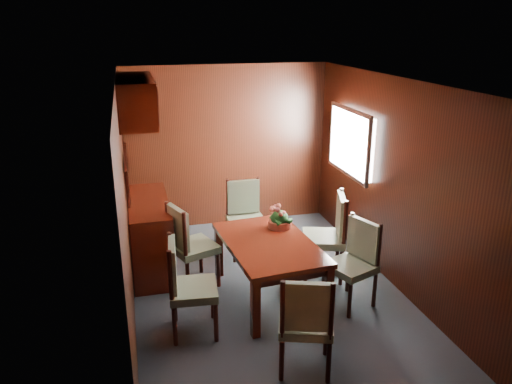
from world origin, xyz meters
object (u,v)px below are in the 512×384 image
object	(u,v)px
chair_left_near	(185,282)
chair_head	(306,320)
dining_table	(269,250)
flower_centerpiece	(280,216)
chair_right_near	(355,258)
sideboard	(150,235)

from	to	relation	value
chair_left_near	chair_head	xyz separation A→B (m)	(0.93, -0.88, -0.01)
chair_left_near	chair_head	size ratio (longest dim) A/B	1.03
dining_table	flower_centerpiece	xyz separation A→B (m)	(0.23, 0.36, 0.24)
dining_table	flower_centerpiece	distance (m)	0.49
chair_head	flower_centerpiece	size ratio (longest dim) A/B	3.34
chair_right_near	chair_left_near	bearing A→B (deg)	71.99
chair_head	flower_centerpiece	bearing A→B (deg)	99.35
sideboard	chair_right_near	size ratio (longest dim) A/B	1.44
chair_left_near	flower_centerpiece	world-z (taller)	chair_left_near
sideboard	chair_head	world-z (taller)	chair_head
chair_head	flower_centerpiece	world-z (taller)	chair_head
flower_centerpiece	sideboard	bearing A→B (deg)	154.66
chair_left_near	chair_head	bearing A→B (deg)	52.05
chair_left_near	flower_centerpiece	distance (m)	1.48
sideboard	dining_table	distance (m)	1.63
chair_right_near	flower_centerpiece	distance (m)	1.00
chair_left_near	sideboard	bearing A→B (deg)	-164.72
chair_left_near	flower_centerpiece	xyz separation A→B (m)	(1.21, 0.81, 0.26)
sideboard	chair_right_near	world-z (taller)	chair_right_near
dining_table	flower_centerpiece	size ratio (longest dim) A/B	5.21
chair_head	dining_table	bearing A→B (deg)	106.66
chair_right_near	chair_head	bearing A→B (deg)	115.53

